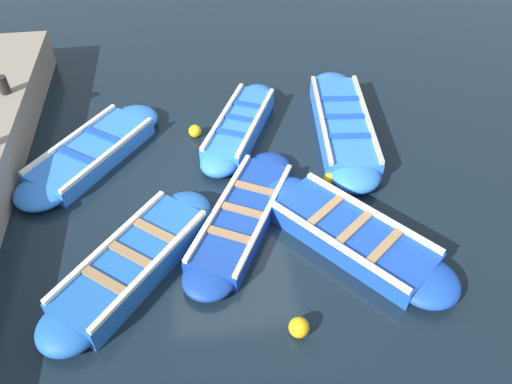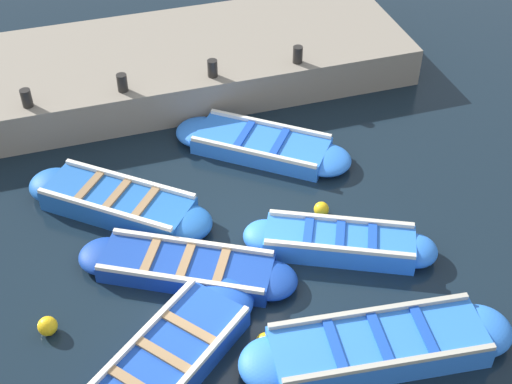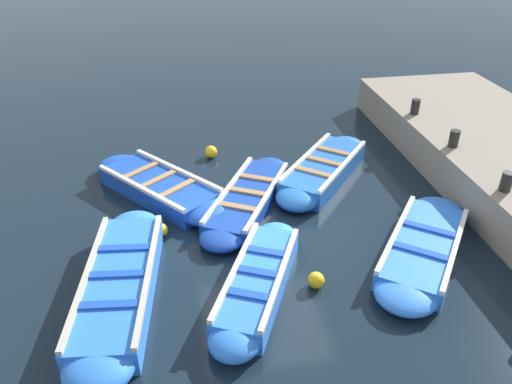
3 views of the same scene
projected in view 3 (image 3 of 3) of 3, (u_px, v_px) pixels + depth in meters
ground_plane at (263, 223)px, 9.24m from camera, size 120.00×120.00×0.00m
boat_stern_in at (258, 282)px, 7.57m from camera, size 1.97×3.14×0.44m
boat_bow_out at (423, 248)px, 8.35m from camera, size 2.87×3.34×0.38m
boat_mid_row at (120, 285)px, 7.48m from camera, size 1.34×4.03×0.47m
boat_outer_left at (160, 187)px, 10.03m from camera, size 3.03×3.41×0.42m
boat_outer_right at (248, 198)px, 9.71m from camera, size 2.38×3.48×0.36m
boat_inner_gap at (324, 170)px, 10.60m from camera, size 2.86×3.23×0.46m
bollard_north at (415, 107)px, 11.58m from camera, size 0.20×0.20×0.35m
bollard_mid_north at (454, 139)px, 10.08m from camera, size 0.20×0.20×0.35m
bollard_mid_south at (507, 182)px, 8.58m from camera, size 0.20×0.20×0.35m
buoy_orange_near at (161, 230)px, 8.85m from camera, size 0.25×0.25×0.25m
buoy_yellow_far at (316, 280)px, 7.69m from camera, size 0.26×0.26×0.26m
buoy_white_drifting at (211, 152)px, 11.47m from camera, size 0.29×0.29×0.29m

